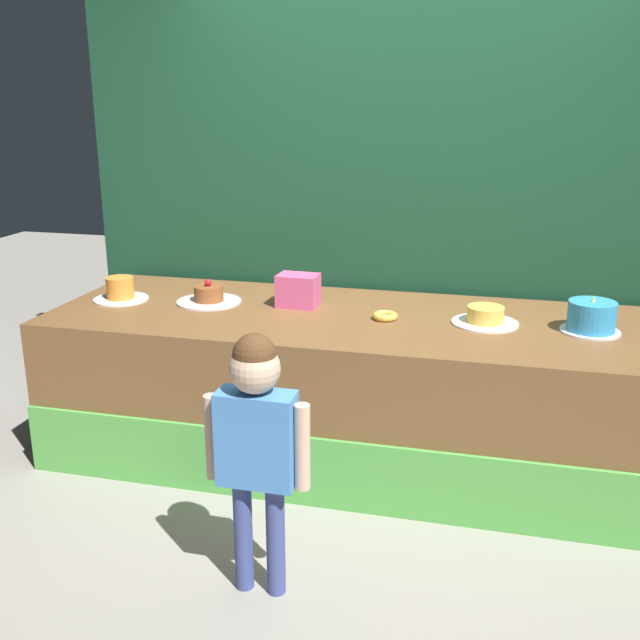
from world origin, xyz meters
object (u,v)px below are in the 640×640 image
Objects in this scene: child_figure at (256,430)px; donut at (385,316)px; cake_left at (209,296)px; cake_center at (485,317)px; cake_right at (591,317)px; pink_box at (298,290)px; cake_far_left at (120,291)px.

child_figure is 1.20m from donut.
child_figure reaches higher than donut.
cake_center is at bearing -1.34° from cake_left.
child_figure reaches higher than cake_right.
pink_box reaches higher than cake_far_left.
donut is (0.48, -0.13, -0.07)m from pink_box.
cake_center is at bearing -4.96° from pink_box.
cake_right is (1.93, -0.05, 0.04)m from cake_left.
cake_center is at bearing 178.52° from cake_right.
child_figure is 3.54× the size of cake_far_left.
cake_far_left is at bearing -172.99° from pink_box.
pink_box is at bearing 176.20° from cake_right.
cake_far_left is (-1.45, 0.01, 0.03)m from donut.
cake_left is (-0.69, 1.24, 0.13)m from child_figure.
cake_right reaches higher than donut.
pink_box is 0.71× the size of cake_far_left.
child_figure is at bearing -80.89° from pink_box.
pink_box reaches higher than cake_center.
cake_left is 1.25× the size of cake_right.
cake_right is (2.41, 0.02, 0.02)m from cake_far_left.
child_figure is at bearing -103.30° from donut.
child_figure is at bearing -45.03° from cake_far_left.
child_figure reaches higher than pink_box.
cake_right is at bearing 0.54° from cake_far_left.
cake_right is (0.96, 0.03, 0.05)m from donut.
pink_box reaches higher than cake_left.
cake_center is at bearing 5.19° from donut.
cake_left is (-0.96, 0.08, 0.02)m from donut.
donut is 0.36× the size of cake_left.
child_figure is 1.43m from cake_center.
child_figure is 1.43m from cake_left.
cake_far_left is 0.91× the size of cake_center.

